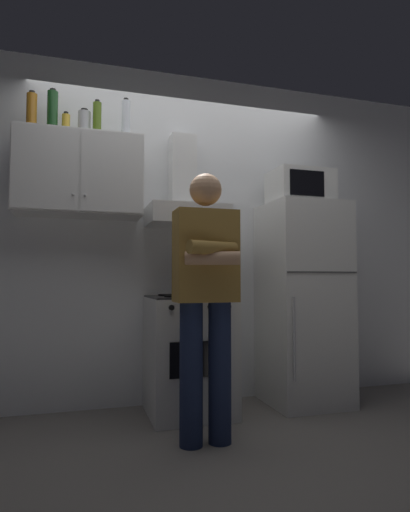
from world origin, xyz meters
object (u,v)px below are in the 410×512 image
object	(u,v)px
person_standing	(206,294)
bottle_spice_jar	(66,123)
cooking_pot	(210,286)
range_hood	(185,202)
upper_cabinet	(79,175)
microwave	(300,188)
stove_oven	(189,354)
bottle_wine_green	(52,111)
refrigerator	(303,303)
bottle_olive_oil	(97,119)
bottle_canister_steel	(84,123)
bottle_liquor_amber	(32,111)
bottle_vodka_clear	(126,119)

from	to	relation	value
person_standing	bottle_spice_jar	bearing A→B (deg)	139.87
bottle_spice_jar	cooking_pot	bearing A→B (deg)	-12.60
range_hood	bottle_spice_jar	xyz separation A→B (m)	(-0.90, -0.02, 0.52)
upper_cabinet	microwave	xyz separation A→B (m)	(1.75, -0.11, -0.01)
stove_oven	cooking_pot	distance (m)	0.54
stove_oven	bottle_spice_jar	bearing A→B (deg)	172.95
person_standing	bottle_wine_green	world-z (taller)	bottle_wine_green
upper_cabinet	person_standing	bearing A→B (deg)	-44.26
refrigerator	bottle_olive_oil	xyz separation A→B (m)	(-1.63, 0.10, 1.38)
refrigerator	range_hood	bearing A→B (deg)	172.45
bottle_wine_green	bottle_canister_steel	bearing A→B (deg)	2.14
person_standing	refrigerator	bearing A→B (deg)	31.23
cooking_pot	bottle_liquor_amber	distance (m)	1.79
upper_cabinet	refrigerator	world-z (taller)	upper_cabinet
bottle_liquor_amber	stove_oven	bearing A→B (deg)	-5.18
range_hood	bottle_liquor_amber	distance (m)	1.28
cooking_pot	bottle_liquor_amber	world-z (taller)	bottle_liquor_amber
bottle_vodka_clear	bottle_olive_oil	world-z (taller)	bottle_vodka_clear
microwave	bottle_canister_steel	size ratio (longest dim) A/B	2.46
range_hood	bottle_olive_oil	size ratio (longest dim) A/B	2.79
bottle_wine_green	microwave	bearing A→B (deg)	-2.72
bottle_spice_jar	microwave	bearing A→B (deg)	-2.85
bottle_wine_green	bottle_spice_jar	distance (m)	0.12
bottle_canister_steel	refrigerator	bearing A→B (deg)	-3.95
upper_cabinet	bottle_wine_green	size ratio (longest dim) A/B	2.85
range_hood	bottle_vodka_clear	bearing A→B (deg)	-177.66
refrigerator	bottle_canister_steel	size ratio (longest dim) A/B	8.19
upper_cabinet	bottle_canister_steel	xyz separation A→B (m)	(0.03, -0.01, 0.39)
upper_cabinet	bottle_olive_oil	bearing A→B (deg)	-10.02
upper_cabinet	stove_oven	distance (m)	1.55
bottle_liquor_amber	person_standing	bearing A→B (deg)	-33.18
microwave	bottle_wine_green	size ratio (longest dim) A/B	1.52
person_standing	bottle_vodka_clear	size ratio (longest dim) A/B	5.31
range_hood	refrigerator	size ratio (longest dim) A/B	0.47
person_standing	bottle_wine_green	bearing A→B (deg)	142.78
bottle_wine_green	bottle_liquor_amber	bearing A→B (deg)	-176.44
stove_oven	bottle_olive_oil	size ratio (longest dim) A/B	3.25
upper_cabinet	bottle_liquor_amber	bearing A→B (deg)	-176.11
bottle_spice_jar	range_hood	bearing A→B (deg)	0.97
bottle_spice_jar	bottle_olive_oil	bearing A→B (deg)	-1.84
microwave	stove_oven	bearing A→B (deg)	-178.85
bottle_liquor_amber	bottle_spice_jar	distance (m)	0.24
bottle_liquor_amber	bottle_canister_steel	distance (m)	0.36
bottle_vodka_clear	bottle_wine_green	bearing A→B (deg)	179.57
bottle_canister_steel	bottle_olive_oil	xyz separation A→B (m)	(0.09, -0.02, 0.04)
microwave	range_hood	bearing A→B (deg)	173.54
refrigerator	bottle_vodka_clear	size ratio (longest dim) A/B	5.18
bottle_vodka_clear	bottle_wine_green	xyz separation A→B (m)	(-0.52, 0.00, 0.00)
person_standing	bottle_spice_jar	size ratio (longest dim) A/B	10.50
upper_cabinet	cooking_pot	bearing A→B (deg)	-14.73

